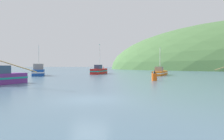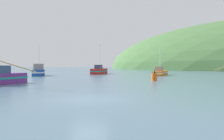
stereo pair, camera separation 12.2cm
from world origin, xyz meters
name	(u,v)px [view 1 (the left image)]	position (x,y,z in m)	size (l,w,h in m)	color
ground_plane	(90,99)	(0.00, 0.00, 0.00)	(600.00, 600.00, 0.00)	slate
fishing_boat_orange	(160,73)	(5.66, 36.60, 0.63)	(3.91, 9.71, 6.56)	orange
fishing_boat_blue	(39,72)	(-21.05, 29.63, 0.90)	(5.36, 7.55, 7.01)	#19479E
fishing_boat_red	(99,71)	(-10.22, 41.75, 0.85)	(2.18, 10.49, 8.00)	red
channel_buoy	(154,76)	(4.31, 18.43, 0.66)	(0.77, 0.77, 1.60)	#E55914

